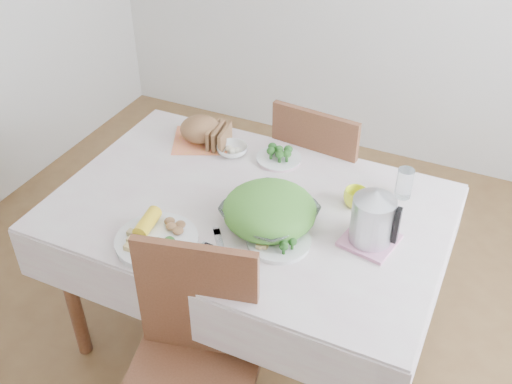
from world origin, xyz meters
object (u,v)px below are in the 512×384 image
at_px(yellow_mug, 356,198).
at_px(electric_kettle, 373,216).
at_px(salad_bowl, 269,215).
at_px(dinner_plate_left, 157,241).
at_px(dinner_plate_right, 279,241).
at_px(dining_table, 250,277).
at_px(chair_far, 327,182).

distance_m(yellow_mug, electric_kettle, 0.23).
height_order(yellow_mug, electric_kettle, electric_kettle).
relative_size(salad_bowl, yellow_mug, 3.48).
xyz_separation_m(dinner_plate_left, dinner_plate_right, (0.40, 0.18, 0.00)).
height_order(salad_bowl, dinner_plate_right, salad_bowl).
bearing_deg(dining_table, yellow_mug, 24.91).
relative_size(salad_bowl, dinner_plate_right, 1.40).
distance_m(dining_table, salad_bowl, 0.45).
height_order(dining_table, dinner_plate_left, dinner_plate_left).
bearing_deg(salad_bowl, dinner_plate_right, -49.09).
relative_size(salad_bowl, electric_kettle, 1.54).
height_order(salad_bowl, yellow_mug, salad_bowl).
distance_m(salad_bowl, yellow_mug, 0.35).
bearing_deg(salad_bowl, yellow_mug, 43.23).
bearing_deg(yellow_mug, chair_far, 117.89).
bearing_deg(dining_table, dinner_plate_left, -120.96).
distance_m(salad_bowl, dinner_plate_right, 0.12).
relative_size(dinner_plate_left, electric_kettle, 1.40).
bearing_deg(dinner_plate_right, dinner_plate_left, -155.00).
relative_size(chair_far, dinner_plate_left, 3.16).
xyz_separation_m(chair_far, salad_bowl, (0.01, -0.75, 0.34)).
distance_m(chair_far, electric_kettle, 0.89).
bearing_deg(dining_table, electric_kettle, -1.14).
relative_size(dinner_plate_left, dinner_plate_right, 1.28).
relative_size(dinner_plate_right, yellow_mug, 2.48).
bearing_deg(dinner_plate_left, dinner_plate_right, 25.00).
bearing_deg(chair_far, dining_table, 87.25).
bearing_deg(yellow_mug, dinner_plate_right, -118.77).
height_order(dinner_plate_right, yellow_mug, yellow_mug).
distance_m(dining_table, yellow_mug, 0.59).
height_order(dining_table, salad_bowl, salad_bowl).
xyz_separation_m(chair_far, dinner_plate_left, (-0.31, -1.02, 0.31)).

